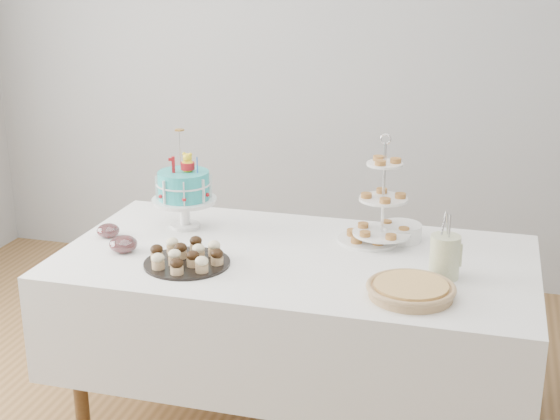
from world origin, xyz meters
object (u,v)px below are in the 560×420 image
(table, at_px, (295,306))
(cupcake_tray, at_px, (187,255))
(birthday_cake, at_px, (184,202))
(tiered_stand, at_px, (383,200))
(jam_bowl_a, at_px, (123,244))
(utensil_pitcher, at_px, (445,255))
(jam_bowl_b, at_px, (108,231))
(pastry_plate, at_px, (369,237))
(plate_stack, at_px, (401,232))
(pie, at_px, (411,289))

(table, distance_m, cupcake_tray, 0.52)
(birthday_cake, height_order, tiered_stand, tiered_stand)
(jam_bowl_a, bearing_deg, utensil_pitcher, 3.57)
(utensil_pitcher, bearing_deg, jam_bowl_b, -177.52)
(cupcake_tray, xyz_separation_m, utensil_pitcher, (0.99, 0.14, 0.05))
(table, height_order, utensil_pitcher, utensil_pitcher)
(birthday_cake, bearing_deg, pastry_plate, -19.73)
(plate_stack, distance_m, utensil_pitcher, 0.43)
(jam_bowl_b, relative_size, utensil_pitcher, 0.39)
(plate_stack, height_order, jam_bowl_a, plate_stack)
(pie, xyz_separation_m, utensil_pitcher, (0.10, 0.21, 0.06))
(table, relative_size, jam_bowl_b, 19.44)
(table, height_order, plate_stack, plate_stack)
(tiered_stand, xyz_separation_m, jam_bowl_b, (-1.16, -0.22, -0.17))
(tiered_stand, bearing_deg, birthday_cake, -178.95)
(tiered_stand, height_order, utensil_pitcher, tiered_stand)
(table, distance_m, plate_stack, 0.56)
(pie, bearing_deg, utensil_pitcher, 64.85)
(pastry_plate, distance_m, jam_bowl_b, 1.13)
(tiered_stand, relative_size, plate_stack, 2.67)
(cupcake_tray, height_order, pastry_plate, cupcake_tray)
(tiered_stand, relative_size, jam_bowl_a, 4.12)
(pie, xyz_separation_m, plate_stack, (-0.11, 0.58, 0.01))
(plate_stack, bearing_deg, jam_bowl_b, -166.11)
(pastry_plate, bearing_deg, birthday_cake, -177.08)
(birthday_cake, relative_size, pie, 1.38)
(cupcake_tray, relative_size, jam_bowl_b, 3.48)
(pastry_plate, bearing_deg, table, -137.01)
(birthday_cake, height_order, jam_bowl_a, birthday_cake)
(pie, relative_size, jam_bowl_b, 3.26)
(pie, height_order, tiered_stand, tiered_stand)
(jam_bowl_a, bearing_deg, cupcake_tray, -11.28)
(tiered_stand, height_order, pastry_plate, tiered_stand)
(birthday_cake, xyz_separation_m, tiered_stand, (0.88, 0.02, 0.08))
(birthday_cake, height_order, pie, birthday_cake)
(birthday_cake, distance_m, plate_stack, 0.96)
(tiered_stand, bearing_deg, pastry_plate, 156.05)
(cupcake_tray, height_order, jam_bowl_b, cupcake_tray)
(pastry_plate, distance_m, jam_bowl_a, 1.03)
(cupcake_tray, bearing_deg, table, 28.41)
(plate_stack, relative_size, utensil_pitcher, 0.70)
(pastry_plate, xyz_separation_m, utensil_pitcher, (0.34, -0.31, 0.07))
(table, relative_size, pie, 5.97)
(pie, bearing_deg, cupcake_tray, 175.37)
(tiered_stand, xyz_separation_m, plate_stack, (0.07, 0.08, -0.17))
(cupcake_tray, xyz_separation_m, plate_stack, (0.78, 0.51, -0.00))
(cupcake_tray, xyz_separation_m, jam_bowl_b, (-0.45, 0.21, -0.01))
(jam_bowl_a, bearing_deg, pastry_plate, 22.36)
(table, relative_size, plate_stack, 10.68)
(table, height_order, jam_bowl_b, jam_bowl_b)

